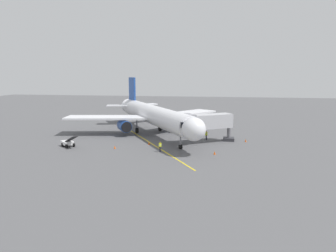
{
  "coord_description": "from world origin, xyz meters",
  "views": [
    {
      "loc": [
        -15.01,
        62.81,
        12.21
      ],
      "look_at": [
        -5.78,
        8.23,
        3.0
      ],
      "focal_mm": 33.24,
      "sensor_mm": 36.0,
      "label": 1
    }
  ],
  "objects_px": {
    "ground_crew_marshaller": "(160,147)",
    "belt_loader_near_nose": "(68,143)",
    "safety_cone_wing_starboard": "(149,143)",
    "safety_cone_nose_left": "(215,153)",
    "ground_crew_wing_walker": "(206,135)",
    "safety_cone_nose_right": "(115,147)",
    "airplane": "(153,115)",
    "safety_cone_wing_port": "(246,140)",
    "jet_bridge": "(202,122)"
  },
  "relations": [
    {
      "from": "ground_crew_marshaller",
      "to": "belt_loader_near_nose",
      "type": "relative_size",
      "value": 0.39
    },
    {
      "from": "safety_cone_wing_starboard",
      "to": "safety_cone_nose_left",
      "type": "bearing_deg",
      "value": 156.28
    },
    {
      "from": "belt_loader_near_nose",
      "to": "safety_cone_nose_left",
      "type": "xyz_separation_m",
      "value": [
        -24.87,
        1.23,
        -0.44
      ]
    },
    {
      "from": "belt_loader_near_nose",
      "to": "safety_cone_wing_starboard",
      "type": "distance_m",
      "value": 13.87
    },
    {
      "from": "ground_crew_wing_walker",
      "to": "belt_loader_near_nose",
      "type": "xyz_separation_m",
      "value": [
        23.09,
        9.49,
        -0.17
      ]
    },
    {
      "from": "ground_crew_marshaller",
      "to": "safety_cone_wing_starboard",
      "type": "xyz_separation_m",
      "value": [
        2.95,
        -4.9,
        -0.61
      ]
    },
    {
      "from": "safety_cone_nose_right",
      "to": "safety_cone_wing_starboard",
      "type": "xyz_separation_m",
      "value": [
        -4.93,
        -3.97,
        0.0
      ]
    },
    {
      "from": "safety_cone_nose_left",
      "to": "safety_cone_wing_starboard",
      "type": "xyz_separation_m",
      "value": [
        11.55,
        -5.07,
        0.0
      ]
    },
    {
      "from": "airplane",
      "to": "safety_cone_nose_right",
      "type": "xyz_separation_m",
      "value": [
        3.56,
        13.44,
        -3.73
      ]
    },
    {
      "from": "safety_cone_wing_port",
      "to": "safety_cone_wing_starboard",
      "type": "relative_size",
      "value": 1.0
    },
    {
      "from": "safety_cone_nose_right",
      "to": "safety_cone_wing_port",
      "type": "bearing_deg",
      "value": -157.66
    },
    {
      "from": "airplane",
      "to": "ground_crew_wing_walker",
      "type": "distance_m",
      "value": 12.18
    },
    {
      "from": "safety_cone_nose_right",
      "to": "safety_cone_wing_starboard",
      "type": "distance_m",
      "value": 6.33
    },
    {
      "from": "airplane",
      "to": "belt_loader_near_nose",
      "type": "height_order",
      "value": "airplane"
    },
    {
      "from": "ground_crew_wing_walker",
      "to": "safety_cone_nose_left",
      "type": "xyz_separation_m",
      "value": [
        -1.78,
        10.71,
        -0.61
      ]
    },
    {
      "from": "safety_cone_nose_right",
      "to": "safety_cone_wing_port",
      "type": "xyz_separation_m",
      "value": [
        -21.9,
        -9.0,
        0.0
      ]
    },
    {
      "from": "ground_crew_marshaller",
      "to": "ground_crew_wing_walker",
      "type": "bearing_deg",
      "value": -122.89
    },
    {
      "from": "ground_crew_marshaller",
      "to": "safety_cone_wing_port",
      "type": "height_order",
      "value": "ground_crew_marshaller"
    },
    {
      "from": "safety_cone_nose_right",
      "to": "safety_cone_wing_starboard",
      "type": "bearing_deg",
      "value": -141.12
    },
    {
      "from": "ground_crew_wing_walker",
      "to": "safety_cone_nose_right",
      "type": "relative_size",
      "value": 3.11
    },
    {
      "from": "ground_crew_marshaller",
      "to": "safety_cone_wing_port",
      "type": "distance_m",
      "value": 17.19
    },
    {
      "from": "jet_bridge",
      "to": "safety_cone_wing_starboard",
      "type": "distance_m",
      "value": 10.14
    },
    {
      "from": "safety_cone_nose_left",
      "to": "ground_crew_marshaller",
      "type": "bearing_deg",
      "value": -1.13
    },
    {
      "from": "ground_crew_wing_walker",
      "to": "safety_cone_wing_port",
      "type": "distance_m",
      "value": 7.25
    },
    {
      "from": "ground_crew_wing_walker",
      "to": "safety_cone_wing_port",
      "type": "relative_size",
      "value": 3.11
    },
    {
      "from": "safety_cone_wing_starboard",
      "to": "jet_bridge",
      "type": "bearing_deg",
      "value": -163.53
    },
    {
      "from": "ground_crew_marshaller",
      "to": "jet_bridge",
      "type": "bearing_deg",
      "value": -129.12
    },
    {
      "from": "safety_cone_nose_left",
      "to": "safety_cone_wing_port",
      "type": "bearing_deg",
      "value": -118.24
    },
    {
      "from": "safety_cone_wing_port",
      "to": "safety_cone_wing_starboard",
      "type": "distance_m",
      "value": 17.7
    },
    {
      "from": "ground_crew_wing_walker",
      "to": "safety_cone_nose_right",
      "type": "distance_m",
      "value": 17.57
    },
    {
      "from": "ground_crew_marshaller",
      "to": "safety_cone_wing_starboard",
      "type": "bearing_deg",
      "value": -58.97
    },
    {
      "from": "belt_loader_near_nose",
      "to": "safety_cone_wing_starboard",
      "type": "xyz_separation_m",
      "value": [
        -13.32,
        -3.85,
        -0.44
      ]
    },
    {
      "from": "airplane",
      "to": "jet_bridge",
      "type": "xyz_separation_m",
      "value": [
        -10.5,
        6.77,
        -0.24
      ]
    },
    {
      "from": "jet_bridge",
      "to": "belt_loader_near_nose",
      "type": "bearing_deg",
      "value": 16.25
    },
    {
      "from": "safety_cone_nose_left",
      "to": "ground_crew_wing_walker",
      "type": "bearing_deg",
      "value": -80.58
    },
    {
      "from": "safety_cone_wing_port",
      "to": "airplane",
      "type": "bearing_deg",
      "value": -13.61
    },
    {
      "from": "safety_cone_nose_right",
      "to": "safety_cone_nose_left",
      "type": "bearing_deg",
      "value": 176.18
    },
    {
      "from": "safety_cone_nose_left",
      "to": "jet_bridge",
      "type": "bearing_deg",
      "value": -72.74
    },
    {
      "from": "ground_crew_marshaller",
      "to": "safety_cone_nose_left",
      "type": "bearing_deg",
      "value": 178.87
    },
    {
      "from": "airplane",
      "to": "jet_bridge",
      "type": "distance_m",
      "value": 12.5
    },
    {
      "from": "safety_cone_nose_left",
      "to": "safety_cone_wing_starboard",
      "type": "relative_size",
      "value": 1.0
    },
    {
      "from": "jet_bridge",
      "to": "belt_loader_near_nose",
      "type": "xyz_separation_m",
      "value": [
        22.45,
        6.54,
        -3.05
      ]
    },
    {
      "from": "safety_cone_nose_left",
      "to": "airplane",
      "type": "bearing_deg",
      "value": -48.38
    },
    {
      "from": "safety_cone_wing_starboard",
      "to": "safety_cone_wing_port",
      "type": "bearing_deg",
      "value": -163.5
    },
    {
      "from": "jet_bridge",
      "to": "ground_crew_marshaller",
      "type": "relative_size",
      "value": 6.25
    },
    {
      "from": "ground_crew_marshaller",
      "to": "belt_loader_near_nose",
      "type": "height_order",
      "value": "belt_loader_near_nose"
    },
    {
      "from": "ground_crew_marshaller",
      "to": "ground_crew_wing_walker",
      "type": "height_order",
      "value": "same"
    },
    {
      "from": "safety_cone_wing_port",
      "to": "safety_cone_wing_starboard",
      "type": "bearing_deg",
      "value": 16.5
    },
    {
      "from": "ground_crew_marshaller",
      "to": "belt_loader_near_nose",
      "type": "distance_m",
      "value": 16.3
    },
    {
      "from": "safety_cone_wing_port",
      "to": "safety_cone_nose_left",
      "type": "bearing_deg",
      "value": 61.76
    }
  ]
}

